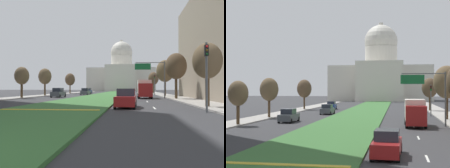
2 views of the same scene
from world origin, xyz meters
The scene contains 22 objects.
ground_plane centered at (0.00, 67.53, 0.00)m, with size 297.13×297.13×0.00m, color #333335.
grass_median centered at (0.00, 60.78, 0.07)m, with size 8.52×121.55×0.14m, color #386B33.
median_curb_nose centered at (0.00, 12.64, 0.16)m, with size 7.67×0.50×0.04m, color gold.
lane_dashes_right centered at (8.26, 50.00, 0.00)m, with size 0.16×78.34×0.01m.
sidewalk_left centered at (-14.26, 54.02, 0.07)m, with size 4.00×121.55×0.15m, color #9E9991.
sidewalk_right centered at (14.26, 54.02, 0.07)m, with size 4.00×121.55×0.15m, color #9E9991.
capitol_building centered at (0.00, 134.23, 9.65)m, with size 38.27×27.83×30.58m.
traffic_light_near_right centered at (11.76, 13.09, 3.31)m, with size 0.28×0.35×5.20m.
traffic_light_far_right centered at (11.76, 53.26, 3.31)m, with size 0.28×0.35×5.20m.
overhead_guide_sign centered at (10.02, 36.74, 4.63)m, with size 5.31×0.20×6.50m.
street_tree_right_near centered at (13.04, 17.03, 4.23)m, with size 2.61×2.61×5.91m.
street_tree_left_mid centered at (-12.78, 34.13, 3.88)m, with size 2.47×2.47×5.48m.
street_tree_right_mid centered at (13.20, 32.85, 5.22)m, with size 3.31×3.31×7.34m.
street_tree_left_far centered at (-13.10, 45.74, 4.35)m, with size 2.86×2.86×6.18m.
street_tree_right_far centered at (13.30, 45.93, 5.42)m, with size 3.77×3.77×7.80m.
street_tree_left_distant centered at (-13.48, 68.24, 4.52)m, with size 3.14×3.14×6.51m.
street_tree_right_distant centered at (12.77, 67.14, 4.69)m, with size 3.15×3.15×6.68m.
sedan_lead_stopped centered at (5.70, 16.89, 0.82)m, with size 2.03×4.61×1.76m.
sedan_midblock centered at (-8.03, 39.56, 0.84)m, with size 1.84×4.51×1.81m.
sedan_distant centered at (-5.81, 55.18, 0.82)m, with size 2.04×4.19×1.77m.
sedan_far_horizon centered at (-7.93, 70.55, 0.83)m, with size 2.12×4.77×1.77m.
box_truck_delivery centered at (8.44, 36.62, 1.68)m, with size 2.40×6.40×3.20m.
Camera 1 is at (6.25, -4.66, 1.81)m, focal length 37.38 mm.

